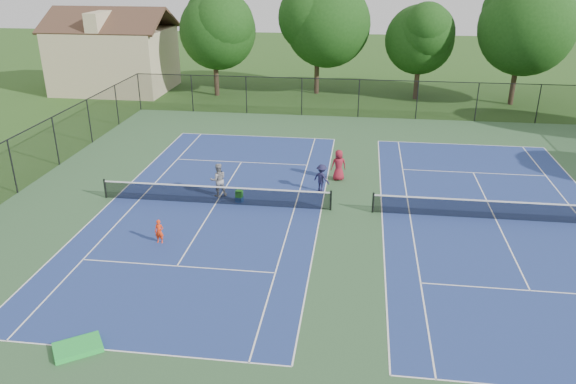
# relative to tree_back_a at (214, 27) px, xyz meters

# --- Properties ---
(ground) EXTENTS (140.00, 140.00, 0.00)m
(ground) POSITION_rel_tree_back_a_xyz_m (13.00, -24.00, -6.04)
(ground) COLOR #234716
(ground) RESTS_ON ground
(court_pad) EXTENTS (36.00, 36.00, 0.01)m
(court_pad) POSITION_rel_tree_back_a_xyz_m (13.00, -24.00, -6.03)
(court_pad) COLOR #305534
(court_pad) RESTS_ON ground
(tennis_court_left) EXTENTS (12.00, 23.83, 1.07)m
(tennis_court_left) POSITION_rel_tree_back_a_xyz_m (6.00, -24.00, -5.94)
(tennis_court_left) COLOR navy
(tennis_court_left) RESTS_ON ground
(tennis_court_right) EXTENTS (12.00, 23.83, 1.07)m
(tennis_court_right) POSITION_rel_tree_back_a_xyz_m (20.00, -24.00, -5.94)
(tennis_court_right) COLOR navy
(tennis_court_right) RESTS_ON ground
(perimeter_fence) EXTENTS (36.08, 36.08, 3.02)m
(perimeter_fence) POSITION_rel_tree_back_a_xyz_m (13.00, -24.00, -4.44)
(perimeter_fence) COLOR black
(perimeter_fence) RESTS_ON ground
(tree_back_a) EXTENTS (6.80, 6.80, 9.15)m
(tree_back_a) POSITION_rel_tree_back_a_xyz_m (0.00, 0.00, 0.00)
(tree_back_a) COLOR #2D2116
(tree_back_a) RESTS_ON ground
(tree_back_b) EXTENTS (7.60, 7.60, 10.03)m
(tree_back_b) POSITION_rel_tree_back_a_xyz_m (9.00, 2.00, 0.56)
(tree_back_b) COLOR #2D2116
(tree_back_b) RESTS_ON ground
(tree_back_c) EXTENTS (6.00, 6.00, 8.40)m
(tree_back_c) POSITION_rel_tree_back_a_xyz_m (18.00, 1.00, -0.56)
(tree_back_c) COLOR #2D2116
(tree_back_c) RESTS_ON ground
(tree_back_d) EXTENTS (7.80, 7.80, 10.37)m
(tree_back_d) POSITION_rel_tree_back_a_xyz_m (26.00, 0.00, 0.79)
(tree_back_d) COLOR #2D2116
(tree_back_d) RESTS_ON ground
(clapboard_house) EXTENTS (10.80, 8.10, 7.65)m
(clapboard_house) POSITION_rel_tree_back_a_xyz_m (-10.00, 1.00, -2.95)
(clapboard_house) COLOR tan
(clapboard_house) RESTS_ON ground
(child_player) EXTENTS (0.40, 0.27, 1.11)m
(child_player) POSITION_rel_tree_back_a_xyz_m (4.60, -28.48, -5.48)
(child_player) COLOR #FA3710
(child_player) RESTS_ON ground
(instructor) EXTENTS (1.09, 0.99, 1.82)m
(instructor) POSITION_rel_tree_back_a_xyz_m (5.91, -22.93, -5.13)
(instructor) COLOR gray
(instructor) RESTS_ON ground
(bystander_b) EXTENTS (1.15, 1.03, 1.54)m
(bystander_b) POSITION_rel_tree_back_a_xyz_m (11.29, -21.59, -5.27)
(bystander_b) COLOR #1D1B3D
(bystander_b) RESTS_ON ground
(bystander_c) EXTENTS (1.00, 0.80, 1.79)m
(bystander_c) POSITION_rel_tree_back_a_xyz_m (12.12, -19.78, -5.14)
(bystander_c) COLOR maroon
(bystander_c) RESTS_ON ground
(ball_crate) EXTENTS (0.42, 0.39, 0.27)m
(ball_crate) POSITION_rel_tree_back_a_xyz_m (7.16, -23.58, -5.90)
(ball_crate) COLOR #154191
(ball_crate) RESTS_ON ground
(ball_hopper) EXTENTS (0.38, 0.33, 0.36)m
(ball_hopper) POSITION_rel_tree_back_a_xyz_m (7.16, -23.58, -5.59)
(ball_hopper) COLOR green
(ball_hopper) RESTS_ON ball_crate
(green_tarp) EXTENTS (1.79, 1.66, 0.19)m
(green_tarp) POSITION_rel_tree_back_a_xyz_m (4.48, -36.00, -5.93)
(green_tarp) COLOR green
(green_tarp) RESTS_ON ground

